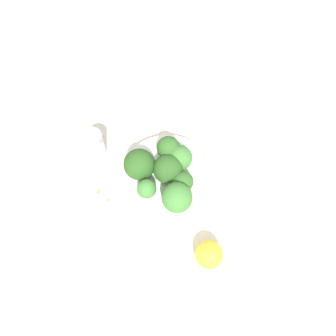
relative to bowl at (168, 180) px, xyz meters
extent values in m
plane|color=beige|center=(0.00, 0.00, -0.02)|extent=(3.00, 3.00, 0.00)
cylinder|color=white|center=(0.00, 0.00, 0.00)|extent=(0.18, 0.18, 0.03)
cylinder|color=#84AD66|center=(0.00, 0.00, 0.03)|extent=(0.02, 0.02, 0.02)
sphere|color=#28511E|center=(0.00, 0.00, 0.04)|extent=(0.05, 0.05, 0.05)
cylinder|color=#7A9E5B|center=(-0.03, 0.03, 0.03)|extent=(0.02, 0.02, 0.03)
sphere|color=#2D5B23|center=(-0.03, 0.03, 0.05)|extent=(0.04, 0.04, 0.04)
cylinder|color=#7A9E5B|center=(-0.04, -0.03, 0.03)|extent=(0.02, 0.02, 0.02)
sphere|color=#28511E|center=(-0.04, -0.03, 0.05)|extent=(0.06, 0.06, 0.06)
cylinder|color=#8EB770|center=(0.00, 0.03, 0.03)|extent=(0.02, 0.02, 0.02)
sphere|color=#3D7533|center=(0.00, 0.03, 0.05)|extent=(0.05, 0.05, 0.05)
cylinder|color=#7A9E5B|center=(0.04, 0.00, 0.03)|extent=(0.02, 0.02, 0.02)
sphere|color=#2D5B23|center=(0.04, 0.00, 0.05)|extent=(0.04, 0.04, 0.04)
cylinder|color=#7A9E5B|center=(0.00, -0.05, 0.03)|extent=(0.02, 0.02, 0.02)
sphere|color=#3D7533|center=(0.00, -0.05, 0.04)|extent=(0.03, 0.03, 0.03)
cylinder|color=#84AD66|center=(0.05, -0.03, 0.03)|extent=(0.02, 0.02, 0.03)
sphere|color=#3D7533|center=(0.05, -0.03, 0.05)|extent=(0.05, 0.05, 0.05)
cylinder|color=silver|center=(-0.15, -0.05, 0.01)|extent=(0.04, 0.04, 0.06)
cylinder|color=#B7B7BC|center=(-0.15, -0.05, 0.05)|extent=(0.04, 0.04, 0.02)
sphere|color=yellow|center=(0.15, -0.05, 0.01)|extent=(0.05, 0.05, 0.05)
cube|color=#AD7F4C|center=(-0.06, -0.10, -0.01)|extent=(0.00, 0.01, 0.01)
cube|color=#AD7F4C|center=(-0.08, -0.11, -0.01)|extent=(0.01, 0.01, 0.01)
cube|color=#AD7F4C|center=(-0.09, 0.05, -0.01)|extent=(0.01, 0.01, 0.01)
camera|label=1|loc=(0.18, -0.19, 0.56)|focal=35.00mm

